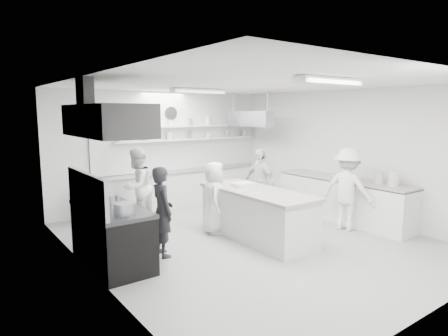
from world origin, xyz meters
TOP-DOWN VIEW (x-y plane):
  - floor at (0.00, 0.00)m, footprint 6.00×7.00m
  - ceiling at (0.00, 0.00)m, footprint 6.00×7.00m
  - wall_back at (0.00, 3.50)m, footprint 6.00×0.04m
  - wall_front at (0.00, -3.50)m, footprint 6.00×0.04m
  - wall_left at (-3.00, 0.00)m, footprint 0.04×7.00m
  - wall_right at (3.00, 0.00)m, footprint 0.04×7.00m
  - stove at (-2.60, 0.40)m, footprint 0.80×1.80m
  - exhaust_hood at (-2.60, 0.40)m, footprint 0.85×2.00m
  - back_counter at (0.30, 3.20)m, footprint 5.00×0.60m
  - shelf_lower at (0.70, 3.37)m, footprint 4.20×0.26m
  - shelf_upper at (0.70, 3.37)m, footprint 4.20×0.26m
  - pass_through_window at (-1.30, 3.48)m, footprint 1.30×0.04m
  - wall_clock at (0.20, 3.46)m, footprint 0.32×0.05m
  - right_counter at (2.65, -0.20)m, footprint 0.74×3.30m
  - pot_rack at (2.00, 2.40)m, footprint 0.30×1.60m
  - light_fixture_front at (0.00, -1.80)m, footprint 1.30×0.25m
  - light_fixture_rear at (0.00, 1.80)m, footprint 1.30×0.25m
  - prep_island at (0.18, -0.01)m, footprint 0.95×2.51m
  - stove_pot at (-2.60, 0.57)m, footprint 0.41×0.41m
  - cook_stove at (-1.76, 0.24)m, footprint 0.44×0.61m
  - cook_back at (-1.33, 2.25)m, footprint 1.05×1.00m
  - cook_island_left at (-0.30, 0.77)m, footprint 0.79×0.86m
  - cook_island_right at (1.47, 1.37)m, footprint 0.43×0.96m
  - cook_right at (2.10, -0.71)m, footprint 0.89×1.25m
  - bowl_island_a at (0.40, 0.41)m, footprint 0.30×0.30m
  - bowl_island_b at (-0.08, -0.28)m, footprint 0.21×0.21m
  - bowl_right at (2.61, 0.07)m, footprint 0.27×0.27m

SIDE VIEW (x-z plane):
  - floor at x=0.00m, z-range -0.02..0.00m
  - stove at x=-2.60m, z-range 0.00..0.90m
  - back_counter at x=0.30m, z-range 0.00..0.92m
  - prep_island at x=0.18m, z-range 0.00..0.92m
  - right_counter at x=2.65m, z-range 0.00..0.94m
  - cook_island_left at x=-0.30m, z-range 0.00..1.48m
  - cook_stove at x=-1.76m, z-range 0.00..1.57m
  - cook_island_right at x=1.47m, z-range 0.00..1.61m
  - cook_back at x=-1.33m, z-range 0.00..1.71m
  - cook_right at x=2.10m, z-range 0.00..1.75m
  - bowl_island_b at x=-0.08m, z-range 0.92..0.98m
  - bowl_island_a at x=0.40m, z-range 0.92..0.98m
  - bowl_right at x=2.61m, z-range 0.94..1.00m
  - stove_pot at x=-2.60m, z-range 0.91..1.14m
  - pass_through_window at x=-1.30m, z-range 0.95..1.95m
  - wall_back at x=0.00m, z-range 0.00..3.00m
  - wall_front at x=0.00m, z-range 0.00..3.00m
  - wall_left at x=-3.00m, z-range 0.00..3.00m
  - wall_right at x=3.00m, z-range 0.00..3.00m
  - shelf_lower at x=0.70m, z-range 1.73..1.77m
  - shelf_upper at x=0.70m, z-range 2.08..2.12m
  - pot_rack at x=2.00m, z-range 2.10..2.50m
  - exhaust_hood at x=-2.60m, z-range 2.10..2.60m
  - wall_clock at x=0.20m, z-range 2.29..2.61m
  - light_fixture_front at x=0.00m, z-range 2.89..2.99m
  - light_fixture_rear at x=0.00m, z-range 2.89..2.99m
  - ceiling at x=0.00m, z-range 3.00..3.02m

